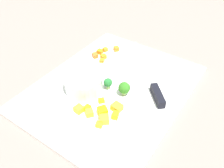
{
  "coord_description": "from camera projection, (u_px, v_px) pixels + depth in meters",
  "views": [
    {
      "loc": [
        0.4,
        0.28,
        0.45
      ],
      "look_at": [
        0.0,
        0.0,
        0.02
      ],
      "focal_mm": 38.04,
      "sensor_mm": 36.0,
      "label": 1
    }
  ],
  "objects": [
    {
      "name": "ground_plane",
      "position": [
        112.0,
        90.0,
        0.66
      ],
      "size": [
        4.0,
        4.0,
        0.0
      ],
      "primitive_type": "plane",
      "color": "gray"
    },
    {
      "name": "cutting_board",
      "position": [
        112.0,
        88.0,
        0.66
      ],
      "size": [
        0.47,
        0.37,
        0.01
      ],
      "primitive_type": "cube",
      "color": "white",
      "rests_on": "ground_plane"
    },
    {
      "name": "prep_bowl",
      "position": [
        84.0,
        83.0,
        0.63
      ],
      "size": [
        0.1,
        0.1,
        0.05
      ],
      "primitive_type": "cylinder",
      "color": "#B8C0BF",
      "rests_on": "cutting_board"
    },
    {
      "name": "chef_knife",
      "position": [
        151.0,
        82.0,
        0.66
      ],
      "size": [
        0.24,
        0.24,
        0.02
      ],
      "rotation": [
        0.0,
        0.0,
        3.91
      ],
      "color": "silver",
      "rests_on": "cutting_board"
    },
    {
      "name": "carrot_dice_0",
      "position": [
        100.0,
        52.0,
        0.77
      ],
      "size": [
        0.02,
        0.02,
        0.01
      ],
      "primitive_type": "cube",
      "rotation": [
        0.0,
        0.0,
        0.09
      ],
      "color": "orange",
      "rests_on": "cutting_board"
    },
    {
      "name": "carrot_dice_1",
      "position": [
        102.0,
        61.0,
        0.74
      ],
      "size": [
        0.02,
        0.02,
        0.01
      ],
      "primitive_type": "cube",
      "rotation": [
        0.0,
        0.0,
        0.31
      ],
      "color": "orange",
      "rests_on": "cutting_board"
    },
    {
      "name": "carrot_dice_2",
      "position": [
        105.0,
        50.0,
        0.79
      ],
      "size": [
        0.02,
        0.02,
        0.01
      ],
      "primitive_type": "cube",
      "rotation": [
        0.0,
        0.0,
        1.23
      ],
      "color": "orange",
      "rests_on": "cutting_board"
    },
    {
      "name": "carrot_dice_3",
      "position": [
        103.0,
        57.0,
        0.75
      ],
      "size": [
        0.02,
        0.02,
        0.01
      ],
      "primitive_type": "cube",
      "rotation": [
        0.0,
        0.0,
        1.24
      ],
      "color": "orange",
      "rests_on": "cutting_board"
    },
    {
      "name": "carrot_dice_4",
      "position": [
        95.0,
        55.0,
        0.76
      ],
      "size": [
        0.02,
        0.02,
        0.01
      ],
      "primitive_type": "cube",
      "rotation": [
        0.0,
        0.0,
        2.59
      ],
      "color": "orange",
      "rests_on": "cutting_board"
    },
    {
      "name": "carrot_dice_5",
      "position": [
        116.0,
        49.0,
        0.79
      ],
      "size": [
        0.02,
        0.02,
        0.01
      ],
      "primitive_type": "cube",
      "rotation": [
        0.0,
        0.0,
        2.47
      ],
      "color": "orange",
      "rests_on": "cutting_board"
    },
    {
      "name": "pepper_dice_0",
      "position": [
        115.0,
        115.0,
        0.57
      ],
      "size": [
        0.02,
        0.02,
        0.02
      ],
      "primitive_type": "cube",
      "rotation": [
        0.0,
        0.0,
        0.33
      ],
      "color": "yellow",
      "rests_on": "cutting_board"
    },
    {
      "name": "pepper_dice_1",
      "position": [
        101.0,
        101.0,
        0.61
      ],
      "size": [
        0.02,
        0.02,
        0.01
      ],
      "primitive_type": "cube",
      "rotation": [
        0.0,
        0.0,
        2.42
      ],
      "color": "yellow",
      "rests_on": "cutting_board"
    },
    {
      "name": "pepper_dice_2",
      "position": [
        104.0,
        119.0,
        0.56
      ],
      "size": [
        0.03,
        0.03,
        0.02
      ],
      "primitive_type": "cube",
      "rotation": [
        0.0,
        0.0,
        2.3
      ],
      "color": "yellow",
      "rests_on": "cutting_board"
    },
    {
      "name": "pepper_dice_3",
      "position": [
        103.0,
        112.0,
        0.57
      ],
      "size": [
        0.03,
        0.03,
        0.02
      ],
      "primitive_type": "cube",
      "rotation": [
        0.0,
        0.0,
        0.98
      ],
      "color": "yellow",
      "rests_on": "cutting_board"
    },
    {
      "name": "pepper_dice_4",
      "position": [
        117.0,
        107.0,
        0.58
      ],
      "size": [
        0.03,
        0.03,
        0.02
      ],
      "primitive_type": "cube",
      "rotation": [
        0.0,
        0.0,
        3.01
      ],
      "color": "yellow",
      "rests_on": "cutting_board"
    },
    {
      "name": "pepper_dice_5",
      "position": [
        89.0,
        109.0,
        0.58
      ],
      "size": [
        0.02,
        0.01,
        0.01
      ],
      "primitive_type": "cube",
      "rotation": [
        0.0,
        0.0,
        3.1
      ],
      "color": "yellow",
      "rests_on": "cutting_board"
    },
    {
      "name": "pepper_dice_6",
      "position": [
        89.0,
        113.0,
        0.57
      ],
      "size": [
        0.03,
        0.03,
        0.02
      ],
      "primitive_type": "cube",
      "rotation": [
        0.0,
        0.0,
        0.9
      ],
      "color": "yellow",
      "rests_on": "cutting_board"
    },
    {
      "name": "pepper_dice_7",
      "position": [
        79.0,
        109.0,
        0.58
      ],
      "size": [
        0.02,
        0.02,
        0.02
      ],
      "primitive_type": "cube",
      "rotation": [
        0.0,
        0.0,
        3.01
      ],
      "color": "yellow",
      "rests_on": "cutting_board"
    },
    {
      "name": "pepper_dice_8",
      "position": [
        99.0,
        125.0,
        0.55
      ],
      "size": [
        0.02,
        0.02,
        0.01
      ],
      "primitive_type": "cube",
      "rotation": [
        0.0,
        0.0,
        1.88
      ],
      "color": "yellow",
      "rests_on": "cutting_board"
    },
    {
      "name": "broccoli_floret_0",
      "position": [
        124.0,
        88.0,
        0.62
      ],
      "size": [
        0.03,
        0.03,
        0.04
      ],
      "color": "#98B46B",
      "rests_on": "cutting_board"
    },
    {
      "name": "broccoli_floret_1",
      "position": [
        108.0,
        83.0,
        0.64
      ],
      "size": [
        0.02,
        0.02,
        0.03
      ],
      "color": "#8EB25A",
      "rests_on": "cutting_board"
    }
  ]
}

